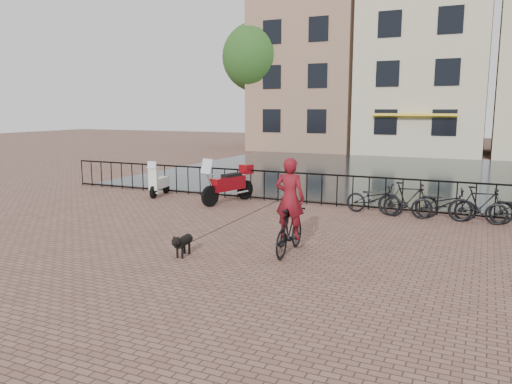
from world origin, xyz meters
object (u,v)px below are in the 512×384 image
at_px(dog, 183,244).
at_px(motorcycle, 228,179).
at_px(scooter, 160,177).
at_px(cyclist, 290,212).

distance_m(dog, motorcycle, 6.03).
distance_m(motorcycle, scooter, 2.85).
relative_size(dog, motorcycle, 0.35).
relative_size(dog, scooter, 0.53).
bearing_deg(scooter, dog, -63.39).
height_order(cyclist, motorcycle, cyclist).
xyz_separation_m(dog, scooter, (-4.78, 5.87, 0.41)).
xyz_separation_m(motorcycle, scooter, (-2.84, 0.18, -0.12)).
bearing_deg(cyclist, scooter, -37.74).
xyz_separation_m(cyclist, motorcycle, (-3.89, 4.58, -0.14)).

